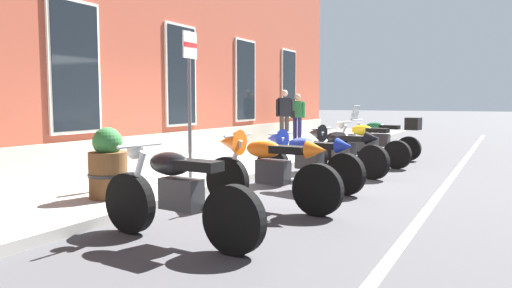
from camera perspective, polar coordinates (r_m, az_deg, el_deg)
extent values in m
plane|color=#38383A|center=(9.26, 0.95, -3.97)|extent=(140.00, 140.00, 0.00)
cube|color=gray|center=(10.06, -7.18, -2.91)|extent=(29.23, 3.18, 0.13)
cube|color=silver|center=(8.35, 21.06, -5.28)|extent=(29.23, 0.12, 0.01)
cube|color=gray|center=(10.99, -13.85, -0.86)|extent=(23.23, 0.10, 0.70)
cube|color=silver|center=(9.79, -20.68, 8.52)|extent=(1.22, 0.06, 2.52)
cube|color=black|center=(9.77, -20.56, 8.53)|extent=(1.10, 0.03, 2.40)
cube|color=silver|center=(12.25, -8.89, 8.02)|extent=(1.22, 0.06, 2.52)
cube|color=black|center=(12.23, -8.78, 8.03)|extent=(1.10, 0.03, 2.40)
cube|color=silver|center=(15.04, -1.28, 7.52)|extent=(1.22, 0.06, 2.52)
cube|color=black|center=(15.03, -1.18, 7.52)|extent=(1.10, 0.03, 2.40)
cube|color=silver|center=(18.02, 3.88, 7.10)|extent=(1.22, 0.06, 2.52)
cube|color=black|center=(18.00, 3.97, 7.10)|extent=(1.10, 0.03, 2.40)
cylinder|color=black|center=(5.53, -14.71, -6.77)|extent=(0.18, 0.68, 0.67)
cylinder|color=black|center=(4.61, -2.65, -8.98)|extent=(0.18, 0.68, 0.67)
cylinder|color=silver|center=(5.41, -14.06, -4.16)|extent=(0.10, 0.32, 0.66)
cube|color=#28282B|center=(4.97, -8.85, -5.87)|extent=(0.26, 0.46, 0.32)
ellipsoid|color=black|center=(5.02, -10.17, -2.32)|extent=(0.31, 0.54, 0.24)
cube|color=black|center=(4.77, -6.83, -2.54)|extent=(0.26, 0.50, 0.10)
cylinder|color=silver|center=(5.30, -13.56, -0.15)|extent=(0.62, 0.09, 0.04)
cylinder|color=silver|center=(4.90, -5.24, -7.55)|extent=(0.13, 0.46, 0.09)
sphere|color=silver|center=(5.37, -14.13, -0.85)|extent=(0.18, 0.18, 0.18)
cylinder|color=black|center=(6.87, -3.42, -4.30)|extent=(0.17, 0.68, 0.68)
cylinder|color=black|center=(6.17, 7.32, -5.41)|extent=(0.17, 0.68, 0.68)
cylinder|color=silver|center=(6.78, -2.75, -2.17)|extent=(0.09, 0.32, 0.65)
cube|color=#28282B|center=(6.44, 2.04, -3.31)|extent=(0.25, 0.46, 0.32)
ellipsoid|color=orange|center=(6.48, 0.90, -0.60)|extent=(0.30, 0.54, 0.24)
cube|color=black|center=(6.29, 3.86, -0.69)|extent=(0.26, 0.50, 0.10)
cylinder|color=silver|center=(6.69, -2.20, 1.04)|extent=(0.62, 0.08, 0.04)
cylinder|color=silver|center=(6.42, 4.90, -4.52)|extent=(0.12, 0.46, 0.09)
cone|color=orange|center=(6.78, -3.11, 0.24)|extent=(0.39, 0.37, 0.36)
cone|color=orange|center=(6.11, 7.20, -0.70)|extent=(0.26, 0.28, 0.24)
cylinder|color=black|center=(8.42, 1.99, -2.62)|extent=(0.27, 0.67, 0.66)
cylinder|color=black|center=(7.59, 10.54, -3.54)|extent=(0.27, 0.67, 0.66)
cylinder|color=silver|center=(8.33, 2.53, -1.11)|extent=(0.14, 0.30, 0.59)
cube|color=#28282B|center=(7.93, 6.35, -1.81)|extent=(0.32, 0.48, 0.32)
ellipsoid|color=#192D9E|center=(7.99, 5.48, -0.10)|extent=(0.37, 0.57, 0.24)
cube|color=black|center=(7.78, 7.75, -0.19)|extent=(0.33, 0.52, 0.10)
cylinder|color=silver|center=(8.25, 2.97, 1.26)|extent=(0.61, 0.18, 0.04)
cylinder|color=silver|center=(7.88, 8.63, -2.83)|extent=(0.19, 0.46, 0.09)
cone|color=#192D9E|center=(8.34, 2.27, 0.61)|extent=(0.43, 0.42, 0.36)
cone|color=#192D9E|center=(7.55, 10.46, -0.24)|extent=(0.29, 0.31, 0.24)
cylinder|color=black|center=(9.99, 6.84, -1.46)|extent=(0.30, 0.66, 0.65)
cylinder|color=black|center=(9.22, 13.71, -2.12)|extent=(0.30, 0.66, 0.65)
cylinder|color=silver|center=(9.91, 7.31, -0.17)|extent=(0.15, 0.30, 0.60)
cube|color=#28282B|center=(9.54, 10.40, -0.73)|extent=(0.34, 0.48, 0.32)
ellipsoid|color=black|center=(9.60, 9.68, 0.73)|extent=(0.40, 0.57, 0.24)
cube|color=black|center=(9.39, 11.58, 0.66)|extent=(0.35, 0.52, 0.10)
cylinder|color=silver|center=(9.84, 7.70, 1.85)|extent=(0.60, 0.21, 0.04)
cylinder|color=silver|center=(9.49, 12.29, -1.59)|extent=(0.22, 0.46, 0.09)
cone|color=black|center=(9.92, 7.09, 1.30)|extent=(0.44, 0.43, 0.36)
cone|color=black|center=(9.18, 13.66, 0.65)|extent=(0.30, 0.32, 0.24)
cylinder|color=black|center=(11.47, 9.54, -0.74)|extent=(0.25, 0.63, 0.62)
cylinder|color=black|center=(10.79, 16.39, -1.23)|extent=(0.25, 0.63, 0.62)
cylinder|color=silver|center=(11.40, 9.99, 0.60)|extent=(0.14, 0.33, 0.67)
cube|color=#28282B|center=(11.07, 13.10, -0.07)|extent=(0.31, 0.48, 0.32)
ellipsoid|color=gold|center=(11.12, 12.45, 1.60)|extent=(0.37, 0.56, 0.24)
cube|color=black|center=(10.95, 14.21, 1.57)|extent=(0.32, 0.52, 0.10)
cylinder|color=silver|center=(11.34, 10.37, 2.56)|extent=(0.61, 0.17, 0.04)
cylinder|color=silver|center=(11.06, 14.76, -0.79)|extent=(0.19, 0.46, 0.09)
sphere|color=silver|center=(11.38, 10.01, 2.22)|extent=(0.18, 0.18, 0.18)
cylinder|color=black|center=(12.92, 11.13, -0.16)|extent=(0.20, 0.61, 0.60)
cylinder|color=black|center=(12.37, 17.62, -0.53)|extent=(0.20, 0.61, 0.60)
cylinder|color=silver|center=(12.86, 11.56, 1.05)|extent=(0.11, 0.34, 0.68)
cube|color=#28282B|center=(12.60, 14.53, 0.46)|extent=(0.28, 0.47, 0.32)
ellipsoid|color=#195633|center=(12.63, 13.93, 1.96)|extent=(0.33, 0.55, 0.24)
cube|color=black|center=(12.49, 15.55, 1.94)|extent=(0.28, 0.51, 0.10)
cylinder|color=silver|center=(12.81, 11.92, 2.81)|extent=(0.62, 0.12, 0.04)
cylinder|color=silver|center=(12.62, 15.99, -0.16)|extent=(0.15, 0.46, 0.09)
cube|color=#B2BCC6|center=(12.83, 11.69, 3.62)|extent=(0.38, 0.19, 0.40)
cube|color=black|center=(12.30, 18.14, 2.30)|extent=(0.40, 0.37, 0.30)
cylinder|color=#38332D|center=(15.88, 3.06, 1.80)|extent=(0.14, 0.14, 0.85)
cylinder|color=#38332D|center=(15.94, 3.67, 1.81)|extent=(0.14, 0.14, 0.85)
cube|color=black|center=(15.89, 3.38, 4.41)|extent=(0.43, 0.42, 0.60)
sphere|color=tan|center=(15.89, 3.39, 6.01)|extent=(0.23, 0.23, 0.23)
cylinder|color=black|center=(15.80, 2.53, 4.30)|extent=(0.09, 0.09, 0.57)
cylinder|color=black|center=(15.98, 4.21, 4.30)|extent=(0.09, 0.09, 0.57)
cube|color=black|center=(16.03, 4.41, 3.52)|extent=(0.14, 0.14, 0.24)
cylinder|color=#1E1E4C|center=(16.44, 5.18, 1.79)|extent=(0.14, 0.14, 0.79)
cylinder|color=#1E1E4C|center=(16.53, 4.64, 1.82)|extent=(0.14, 0.14, 0.79)
cube|color=#26723F|center=(16.46, 4.93, 4.14)|extent=(0.25, 0.42, 0.56)
sphere|color=tan|center=(16.45, 4.94, 5.58)|extent=(0.21, 0.21, 0.21)
cylinder|color=#26723F|center=(16.33, 5.69, 4.03)|extent=(0.09, 0.09, 0.53)
cylinder|color=#26723F|center=(16.58, 4.18, 4.05)|extent=(0.09, 0.09, 0.53)
cylinder|color=#4C4C51|center=(8.19, -7.88, 4.54)|extent=(0.06, 0.06, 2.51)
cube|color=white|center=(8.23, -7.85, 11.55)|extent=(0.36, 0.03, 0.44)
cube|color=red|center=(8.22, -7.77, 11.56)|extent=(0.36, 0.01, 0.08)
cylinder|color=brown|center=(6.93, -17.10, -3.51)|extent=(0.52, 0.52, 0.63)
cylinder|color=black|center=(6.93, -17.10, -3.51)|extent=(0.55, 0.55, 0.04)
sphere|color=#28602D|center=(6.88, -17.20, 0.26)|extent=(0.40, 0.40, 0.40)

